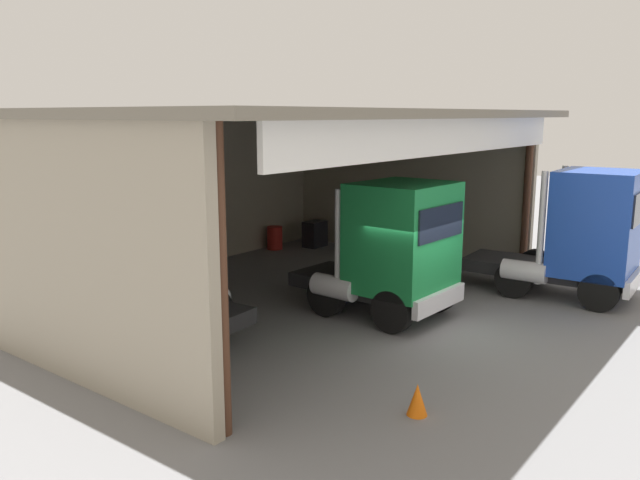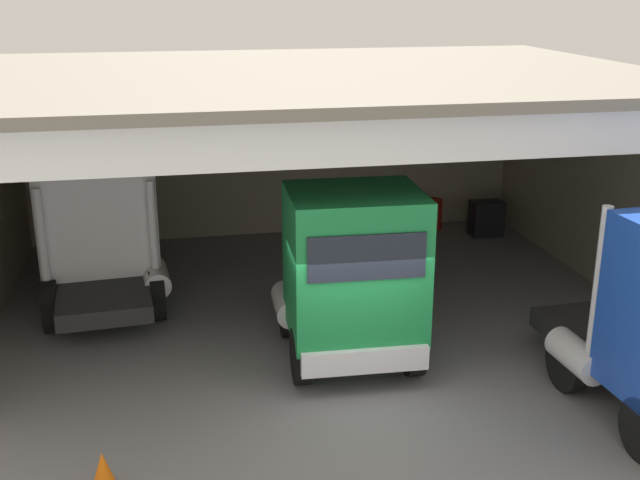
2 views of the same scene
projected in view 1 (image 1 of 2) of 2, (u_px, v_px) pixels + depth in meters
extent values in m
plane|color=slate|center=(429.00, 327.00, 15.32)|extent=(80.00, 80.00, 0.00)
cube|color=#9E937F|center=(168.00, 195.00, 20.52)|extent=(13.92, 0.24, 4.97)
cube|color=#9E937F|center=(44.00, 249.00, 12.26)|extent=(0.24, 9.55, 4.97)
cube|color=#9E937F|center=(404.00, 186.00, 23.10)|extent=(0.24, 9.55, 4.97)
cube|color=#6E6759|center=(289.00, 114.00, 16.94)|extent=(14.52, 10.35, 0.20)
cylinder|color=#4C2D1E|center=(220.00, 285.00, 9.70)|extent=(0.24, 0.24, 4.97)
cylinder|color=#4C2D1E|center=(527.00, 196.00, 20.15)|extent=(0.24, 0.24, 4.97)
cube|color=white|center=(449.00, 134.00, 14.23)|extent=(12.52, 0.12, 0.90)
cube|color=white|center=(126.00, 243.00, 14.46)|extent=(2.66, 2.73, 2.76)
cube|color=black|center=(89.00, 217.00, 15.06)|extent=(2.10, 0.22, 0.83)
cube|color=silver|center=(94.00, 296.00, 15.46)|extent=(2.36, 0.34, 0.44)
cube|color=#232326|center=(179.00, 315.00, 13.89)|extent=(2.07, 3.03, 0.36)
cylinder|color=silver|center=(131.00, 278.00, 12.86)|extent=(0.18, 0.18, 2.48)
cylinder|color=silver|center=(207.00, 258.00, 14.69)|extent=(0.18, 0.18, 2.48)
cylinder|color=silver|center=(204.00, 296.00, 14.95)|extent=(0.65, 1.24, 0.56)
cylinder|color=black|center=(77.00, 319.00, 14.16)|extent=(0.38, 1.10, 1.08)
cylinder|color=black|center=(151.00, 296.00, 15.95)|extent=(0.38, 1.10, 1.08)
cylinder|color=black|center=(141.00, 337.00, 13.03)|extent=(0.38, 1.10, 1.08)
cylinder|color=black|center=(213.00, 310.00, 14.82)|extent=(0.38, 1.10, 1.08)
cube|color=#197F3D|center=(403.00, 237.00, 15.54)|extent=(2.45, 2.15, 2.66)
cube|color=black|center=(441.00, 223.00, 14.80)|extent=(2.02, 0.14, 0.80)
cube|color=silver|center=(439.00, 301.00, 15.15)|extent=(2.26, 0.25, 0.44)
cube|color=#232326|center=(351.00, 281.00, 16.81)|extent=(1.89, 2.95, 0.36)
cylinder|color=silver|center=(387.00, 233.00, 17.12)|extent=(0.18, 0.18, 2.77)
cylinder|color=silver|center=(338.00, 245.00, 15.51)|extent=(0.18, 0.18, 2.77)
cylinder|color=silver|center=(335.00, 287.00, 15.79)|extent=(0.61, 1.22, 0.56)
cylinder|color=black|center=(436.00, 293.00, 16.38)|extent=(0.34, 1.05, 1.04)
cylinder|color=black|center=(392.00, 311.00, 14.81)|extent=(0.34, 1.05, 1.04)
cylinder|color=black|center=(373.00, 280.00, 17.62)|extent=(0.34, 1.05, 1.04)
cylinder|color=black|center=(326.00, 296.00, 16.06)|extent=(0.34, 1.05, 1.04)
cube|color=#1E47B7|center=(596.00, 223.00, 17.14)|extent=(2.40, 2.12, 2.82)
cube|color=black|center=(640.00, 208.00, 16.46)|extent=(1.97, 0.15, 0.85)
cube|color=silver|center=(634.00, 282.00, 16.84)|extent=(2.20, 0.26, 0.44)
cube|color=#232326|center=(525.00, 267.00, 18.45)|extent=(1.89, 3.41, 0.36)
cylinder|color=silver|center=(562.00, 218.00, 18.65)|extent=(0.18, 0.18, 3.08)
cylinder|color=silver|center=(541.00, 228.00, 16.97)|extent=(0.18, 0.18, 3.08)
cylinder|color=silver|center=(524.00, 271.00, 17.42)|extent=(0.61, 1.22, 0.56)
cylinder|color=black|center=(614.00, 276.00, 18.05)|extent=(0.35, 1.03, 1.02)
cylinder|color=black|center=(599.00, 292.00, 16.42)|extent=(0.35, 1.03, 1.02)
cylinder|color=black|center=(535.00, 266.00, 19.30)|extent=(0.35, 1.03, 1.02)
cylinder|color=black|center=(513.00, 280.00, 17.68)|extent=(0.35, 1.03, 1.02)
cylinder|color=#B21E19|center=(275.00, 238.00, 24.05)|extent=(0.58, 0.58, 0.87)
cube|color=black|center=(315.00, 234.00, 24.50)|extent=(0.90, 0.60, 1.00)
cone|color=orange|center=(417.00, 400.00, 10.77)|extent=(0.36, 0.36, 0.56)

